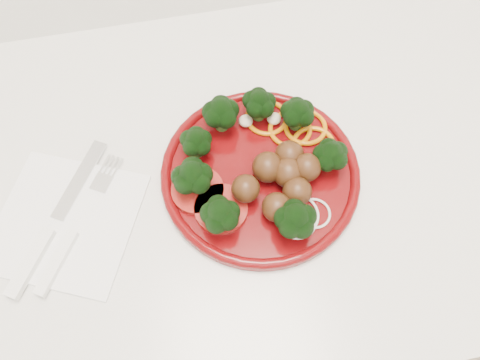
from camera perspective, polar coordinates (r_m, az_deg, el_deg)
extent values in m
cube|color=silver|center=(1.08, -7.59, -11.75)|extent=(2.40, 0.60, 0.87)
cube|color=silver|center=(0.66, -12.16, -1.14)|extent=(2.40, 0.60, 0.03)
cylinder|color=#510607|center=(0.63, 2.47, 0.70)|extent=(0.27, 0.27, 0.01)
torus|color=#510607|center=(0.63, 2.49, 0.96)|extent=(0.27, 0.27, 0.01)
sphere|color=#4C2A13|center=(0.60, 7.00, -1.36)|extent=(0.04, 0.04, 0.04)
sphere|color=#4C2A13|center=(0.59, 4.49, -3.28)|extent=(0.04, 0.04, 0.04)
sphere|color=#4C2A13|center=(0.62, 6.03, 3.04)|extent=(0.04, 0.04, 0.04)
sphere|color=#4C2A13|center=(0.59, 0.68, -1.23)|extent=(0.04, 0.04, 0.04)
sphere|color=#4C2A13|center=(0.61, 8.11, 1.32)|extent=(0.04, 0.04, 0.04)
sphere|color=#4C2A13|center=(0.61, 3.38, 1.55)|extent=(0.04, 0.04, 0.04)
sphere|color=#4C2A13|center=(0.61, 5.88, 0.89)|extent=(0.04, 0.04, 0.04)
torus|color=#C16A07|center=(0.66, 6.11, 6.20)|extent=(0.06, 0.06, 0.01)
torus|color=#C16A07|center=(0.65, 8.95, 4.23)|extent=(0.06, 0.06, 0.01)
torus|color=#C16A07|center=(0.67, 3.27, 7.61)|extent=(0.06, 0.06, 0.01)
torus|color=#C16A07|center=(0.67, 7.97, 6.43)|extent=(0.06, 0.06, 0.01)
cylinder|color=#720A07|center=(0.61, -5.19, -1.25)|extent=(0.07, 0.07, 0.01)
cylinder|color=#720A07|center=(0.60, -2.33, -3.51)|extent=(0.07, 0.07, 0.01)
torus|color=beige|center=(0.60, 6.94, -4.96)|extent=(0.05, 0.05, 0.00)
torus|color=beige|center=(0.61, 9.05, -4.03)|extent=(0.04, 0.04, 0.00)
torus|color=beige|center=(0.60, 6.90, -4.21)|extent=(0.06, 0.06, 0.00)
ellipsoid|color=#C6B793|center=(0.66, 0.71, 7.17)|extent=(0.02, 0.02, 0.01)
ellipsoid|color=#C6B793|center=(0.65, -4.55, 4.48)|extent=(0.02, 0.02, 0.01)
ellipsoid|color=#C6B793|center=(0.67, 4.15, 7.44)|extent=(0.02, 0.02, 0.01)
cube|color=white|center=(0.65, -20.43, -4.74)|extent=(0.23, 0.23, 0.00)
cube|color=silver|center=(0.67, -18.94, 0.07)|extent=(0.08, 0.12, 0.00)
cube|color=white|center=(0.64, -24.18, -9.16)|extent=(0.06, 0.09, 0.01)
cube|color=white|center=(0.63, -21.44, -9.35)|extent=(0.06, 0.08, 0.01)
cube|color=silver|center=(0.66, -16.50, -0.32)|extent=(0.03, 0.04, 0.00)
cube|color=silver|center=(0.66, -14.73, 1.38)|extent=(0.02, 0.03, 0.00)
cube|color=silver|center=(0.66, -15.22, 1.54)|extent=(0.02, 0.03, 0.00)
cube|color=silver|center=(0.67, -15.70, 1.69)|extent=(0.02, 0.03, 0.00)
cube|color=silver|center=(0.67, -16.18, 1.85)|extent=(0.02, 0.03, 0.00)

